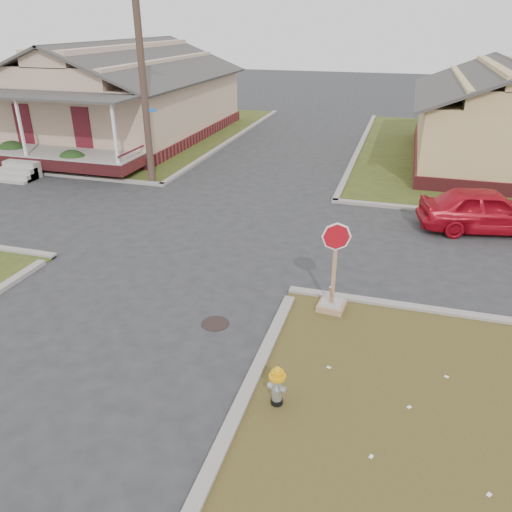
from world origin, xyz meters
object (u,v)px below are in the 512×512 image
(fire_hydrant, at_px, (277,384))
(utility_pole, at_px, (142,66))
(stop_sign, at_px, (333,291))
(red_sedan, at_px, (487,210))

(fire_hydrant, bearing_deg, utility_pole, 135.29)
(fire_hydrant, xyz_separation_m, stop_sign, (0.45, 3.50, 0.04))
(red_sedan, bearing_deg, stop_sign, 136.31)
(utility_pole, height_order, fire_hydrant, utility_pole)
(fire_hydrant, distance_m, red_sedan, 10.83)
(stop_sign, bearing_deg, fire_hydrant, -91.73)
(utility_pole, relative_size, stop_sign, 4.07)
(fire_hydrant, height_order, red_sedan, red_sedan)
(utility_pole, xyz_separation_m, stop_sign, (8.85, -8.07, -4.13))
(utility_pole, bearing_deg, fire_hydrant, -54.03)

